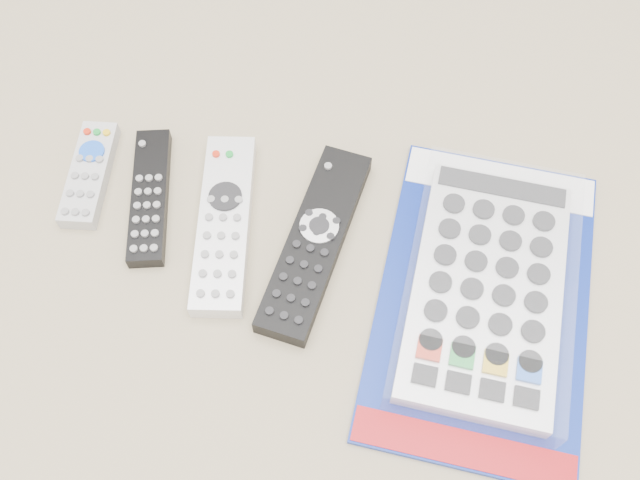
# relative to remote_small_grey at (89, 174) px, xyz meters

# --- Properties ---
(remote_small_grey) EXTENTS (0.05, 0.14, 0.02)m
(remote_small_grey) POSITION_rel_remote_small_grey_xyz_m (0.00, 0.00, 0.00)
(remote_small_grey) COLOR #AAABAD
(remote_small_grey) RESTS_ON ground
(remote_slim_black) EXTENTS (0.07, 0.18, 0.02)m
(remote_slim_black) POSITION_rel_remote_small_grey_xyz_m (0.08, -0.02, -0.00)
(remote_slim_black) COLOR black
(remote_slim_black) RESTS_ON ground
(remote_silver_dvd) EXTENTS (0.08, 0.23, 0.03)m
(remote_silver_dvd) POSITION_rel_remote_small_grey_xyz_m (0.17, -0.04, 0.00)
(remote_silver_dvd) COLOR silver
(remote_silver_dvd) RESTS_ON ground
(remote_large_black) EXTENTS (0.10, 0.25, 0.03)m
(remote_large_black) POSITION_rel_remote_small_grey_xyz_m (0.28, -0.05, 0.00)
(remote_large_black) COLOR black
(remote_large_black) RESTS_ON ground
(jumbo_remote_packaged) EXTENTS (0.25, 0.38, 0.05)m
(jumbo_remote_packaged) POSITION_rel_remote_small_grey_xyz_m (0.46, -0.08, 0.01)
(jumbo_remote_packaged) COLOR navy
(jumbo_remote_packaged) RESTS_ON ground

